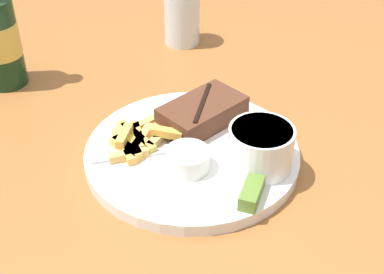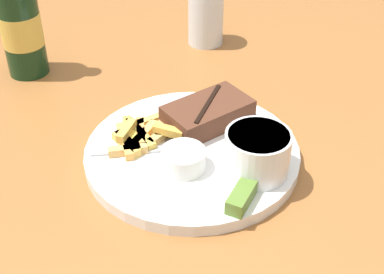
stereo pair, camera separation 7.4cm
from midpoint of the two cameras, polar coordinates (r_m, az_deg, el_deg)
dining_table at (r=0.80m, az=-2.66°, el=-5.56°), size 1.45×1.58×0.74m
dinner_plate at (r=0.75m, az=-2.79°, el=-1.88°), size 0.30×0.30×0.02m
steak_portion at (r=0.79m, az=-1.55°, el=2.53°), size 0.14×0.10×0.04m
fries_pile at (r=0.76m, az=-8.47°, el=-0.28°), size 0.12×0.10×0.02m
coleslaw_cup at (r=0.70m, az=4.37°, el=-1.05°), size 0.09×0.09×0.06m
dipping_sauce_cup at (r=0.70m, az=-3.48°, el=-2.45°), size 0.06×0.06×0.03m
pickle_spear at (r=0.66m, az=3.24°, el=-6.03°), size 0.06×0.05×0.02m
fork_utensil at (r=0.74m, az=-8.87°, el=-2.02°), size 0.13×0.05×0.00m
knife_utensil at (r=0.78m, az=-4.28°, el=0.48°), size 0.11×0.15×0.01m
drinking_glass at (r=1.05m, az=-3.14°, el=12.60°), size 0.07×0.07×0.11m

